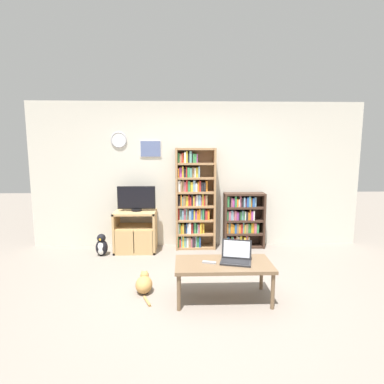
{
  "coord_description": "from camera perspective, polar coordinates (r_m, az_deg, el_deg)",
  "views": [
    {
      "loc": [
        -0.26,
        -3.33,
        1.76
      ],
      "look_at": [
        -0.12,
        1.13,
        1.13
      ],
      "focal_mm": 28.0,
      "sensor_mm": 36.0,
      "label": 1
    }
  ],
  "objects": [
    {
      "name": "wall_back",
      "position": [
        5.44,
        0.87,
        3.26
      ],
      "size": [
        5.96,
        0.09,
        2.6
      ],
      "color": "beige",
      "rests_on": "ground_plane"
    },
    {
      "name": "penguin_figurine",
      "position": [
        5.3,
        -16.85,
        -9.76
      ],
      "size": [
        0.2,
        0.18,
        0.37
      ],
      "color": "black",
      "rests_on": "ground_plane"
    },
    {
      "name": "television",
      "position": [
        5.25,
        -10.53,
        -1.24
      ],
      "size": [
        0.65,
        0.18,
        0.43
      ],
      "color": "black",
      "rests_on": "tv_stand"
    },
    {
      "name": "ground_plane",
      "position": [
        3.77,
        2.54,
        -19.73
      ],
      "size": [
        18.0,
        18.0,
        0.0
      ],
      "primitive_type": "plane",
      "color": "gray"
    },
    {
      "name": "coffee_table",
      "position": [
        3.62,
        5.99,
        -13.89
      ],
      "size": [
        1.12,
        0.56,
        0.45
      ],
      "color": "brown",
      "rests_on": "ground_plane"
    },
    {
      "name": "tv_stand",
      "position": [
        5.34,
        -10.68,
        -7.32
      ],
      "size": [
        0.71,
        0.52,
        0.71
      ],
      "color": "tan",
      "rests_on": "ground_plane"
    },
    {
      "name": "laptop",
      "position": [
        3.64,
        8.39,
        -12.07
      ],
      "size": [
        0.4,
        0.34,
        0.24
      ],
      "rotation": [
        0.0,
        0.0,
        -0.25
      ],
      "color": "#232326",
      "rests_on": "coffee_table"
    },
    {
      "name": "cat",
      "position": [
        3.93,
        -9.1,
        -16.86
      ],
      "size": [
        0.23,
        0.5,
        0.25
      ],
      "rotation": [
        0.0,
        0.0,
        0.01
      ],
      "color": "#B78447",
      "rests_on": "ground_plane"
    },
    {
      "name": "bookshelf_tall",
      "position": [
        5.32,
        0.24,
        -1.62
      ],
      "size": [
        0.7,
        0.3,
        1.79
      ],
      "color": "#9E754C",
      "rests_on": "ground_plane"
    },
    {
      "name": "remote_near_laptop",
      "position": [
        3.57,
        3.28,
        -13.23
      ],
      "size": [
        0.17,
        0.09,
        0.02
      ],
      "rotation": [
        0.0,
        0.0,
        4.43
      ],
      "color": "#99999E",
      "rests_on": "coffee_table"
    },
    {
      "name": "bookshelf_short",
      "position": [
        5.51,
        9.48,
        -5.33
      ],
      "size": [
        0.73,
        0.26,
        0.99
      ],
      "color": "#3D281E",
      "rests_on": "ground_plane"
    }
  ]
}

